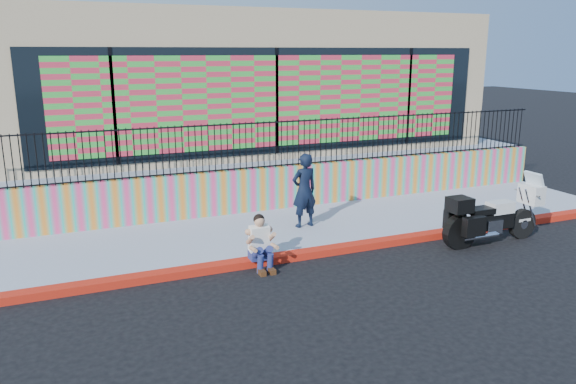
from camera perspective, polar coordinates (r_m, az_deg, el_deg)
ground at (r=12.14m, az=6.15°, el=-5.97°), size 90.00×90.00×0.00m
red_curb at (r=12.11m, az=6.16°, el=-5.63°), size 16.00×0.30×0.15m
sidewalk at (r=13.50m, az=2.78°, el=-3.48°), size 16.00×3.00×0.15m
mural_wall at (r=14.74m, az=0.14°, el=0.57°), size 16.00×0.20×1.10m
metal_fence at (r=14.52m, az=0.14°, el=4.99°), size 15.80×0.04×1.20m
elevated_platform at (r=19.46m, az=-5.73°, el=3.59°), size 16.00×10.00×1.25m
storefront_building at (r=18.95m, az=-5.72°, el=11.30°), size 14.00×8.06×4.00m
police_motorcycle at (r=13.13m, az=19.92°, el=-2.28°), size 2.45×0.81×1.52m
police_officer at (r=13.00m, az=1.66°, el=0.16°), size 0.68×0.49×1.74m
seated_man at (r=10.95m, az=-2.69°, el=-5.66°), size 0.54×0.71×1.06m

